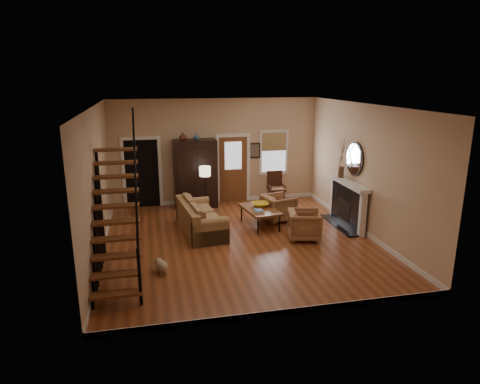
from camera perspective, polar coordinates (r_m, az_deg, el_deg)
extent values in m
plane|color=brown|center=(10.66, -0.06, -6.56)|extent=(7.00, 7.00, 0.00)
plane|color=white|center=(9.92, -0.07, 11.43)|extent=(7.00, 7.00, 0.00)
cube|color=#D0AC85|center=(13.54, -3.26, 5.39)|extent=(6.50, 0.04, 3.30)
cube|color=#D0AC85|center=(10.00, -18.57, 1.09)|extent=(0.04, 7.00, 3.30)
cube|color=#D0AC85|center=(11.30, 16.28, 2.83)|extent=(0.04, 7.00, 3.30)
cube|color=black|center=(13.63, -12.91, 2.53)|extent=(1.00, 0.36, 2.10)
cube|color=brown|center=(13.73, -0.94, 3.00)|extent=(0.90, 0.06, 2.10)
cube|color=silver|center=(13.95, 4.53, 5.24)|extent=(0.96, 0.06, 1.46)
cube|color=black|center=(11.93, 14.26, -1.72)|extent=(0.24, 1.60, 1.15)
cube|color=white|center=(11.74, 14.19, 1.18)|extent=(0.30, 1.95, 0.10)
cylinder|color=silver|center=(11.67, 14.97, 4.31)|extent=(0.05, 0.90, 0.90)
imported|color=#4C2619|center=(12.88, -7.62, 7.36)|extent=(0.24, 0.24, 0.25)
imported|color=#334C60|center=(12.92, -5.84, 7.36)|extent=(0.20, 0.20, 0.21)
imported|color=gold|center=(11.67, 2.74, -1.69)|extent=(0.45, 0.45, 0.11)
imported|color=brown|center=(10.80, 8.62, -4.38)|extent=(0.96, 0.95, 0.73)
imported|color=brown|center=(12.10, 5.17, -2.10)|extent=(0.97, 0.96, 0.73)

